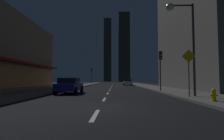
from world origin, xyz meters
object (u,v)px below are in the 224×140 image
(car_parked_near, at_px, (70,85))
(car_parked_far, at_px, (128,82))
(fire_hydrant_yellow_near, at_px, (214,95))
(traffic_light_near_right, at_px, (160,62))
(street_lamp_right, at_px, (181,26))
(pedestrian_crossing_sign, at_px, (189,69))
(fire_hydrant_far_left, at_px, (70,85))
(traffic_light_far_left, at_px, (92,73))

(car_parked_near, height_order, car_parked_far, same)
(car_parked_far, bearing_deg, fire_hydrant_yellow_near, -85.98)
(traffic_light_near_right, xyz_separation_m, street_lamp_right, (-0.12, -6.44, 1.87))
(car_parked_far, xyz_separation_m, pedestrian_crossing_sign, (2.00, -30.32, 1.28))
(car_parked_far, distance_m, street_lamp_right, 30.13)
(fire_hydrant_far_left, height_order, traffic_light_far_left, traffic_light_far_left)
(traffic_light_near_right, bearing_deg, pedestrian_crossing_sign, -89.18)
(fire_hydrant_far_left, relative_size, traffic_light_far_left, 0.16)
(car_parked_far, xyz_separation_m, fire_hydrant_far_left, (-9.50, -16.11, -0.29))
(fire_hydrant_yellow_near, height_order, traffic_light_near_right, traffic_light_near_right)
(traffic_light_far_left, height_order, street_lamp_right, street_lamp_right)
(car_parked_near, relative_size, traffic_light_near_right, 1.01)
(traffic_light_far_left, bearing_deg, fire_hydrant_far_left, -91.12)
(car_parked_far, height_order, traffic_light_far_left, traffic_light_far_left)
(car_parked_far, bearing_deg, traffic_light_far_left, 154.82)
(street_lamp_right, height_order, pedestrian_crossing_sign, street_lamp_right)
(traffic_light_far_left, xyz_separation_m, street_lamp_right, (10.88, -34.04, 1.87))
(car_parked_near, bearing_deg, pedestrian_crossing_sign, -27.74)
(fire_hydrant_yellow_near, relative_size, traffic_light_near_right, 0.16)
(car_parked_near, relative_size, traffic_light_far_left, 1.01)
(traffic_light_near_right, bearing_deg, car_parked_near, -166.66)
(pedestrian_crossing_sign, bearing_deg, fire_hydrant_yellow_near, -82.78)
(fire_hydrant_yellow_near, distance_m, traffic_light_near_right, 9.76)
(fire_hydrant_yellow_near, height_order, fire_hydrant_far_left, same)
(car_parked_far, xyz_separation_m, street_lamp_right, (1.78, -29.76, 4.33))
(car_parked_near, height_order, fire_hydrant_yellow_near, car_parked_near)
(car_parked_near, height_order, traffic_light_far_left, traffic_light_far_left)
(street_lamp_right, bearing_deg, fire_hydrant_far_left, 129.55)
(car_parked_far, bearing_deg, car_parked_near, -105.78)
(traffic_light_near_right, relative_size, traffic_light_far_left, 1.00)
(car_parked_far, bearing_deg, fire_hydrant_far_left, -120.53)
(car_parked_far, distance_m, traffic_light_near_right, 23.53)
(car_parked_near, distance_m, car_parked_far, 26.48)
(fire_hydrant_far_left, bearing_deg, car_parked_far, 59.47)
(car_parked_far, height_order, fire_hydrant_far_left, car_parked_far)
(fire_hydrant_far_left, xyz_separation_m, traffic_light_near_right, (11.40, -7.22, 2.74))
(fire_hydrant_far_left, xyz_separation_m, traffic_light_far_left, (0.40, 20.38, 2.74))
(car_parked_far, relative_size, pedestrian_crossing_sign, 1.34)
(car_parked_near, bearing_deg, fire_hydrant_yellow_near, -37.18)
(traffic_light_far_left, xyz_separation_m, pedestrian_crossing_sign, (11.10, -34.60, -1.18))
(fire_hydrant_far_left, height_order, street_lamp_right, street_lamp_right)
(car_parked_far, height_order, traffic_light_near_right, traffic_light_near_right)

